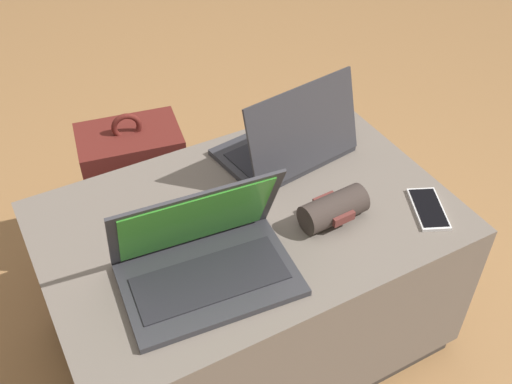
{
  "coord_description": "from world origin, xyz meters",
  "views": [
    {
      "loc": [
        -0.48,
        -0.92,
        1.47
      ],
      "look_at": [
        0.02,
        -0.01,
        0.56
      ],
      "focal_mm": 42.0,
      "sensor_mm": 36.0,
      "label": 1
    }
  ],
  "objects_px": {
    "cell_phone": "(428,209)",
    "backpack": "(138,194)",
    "laptop_near": "(205,259)",
    "laptop_far": "(289,143)",
    "wrist_brace": "(334,209)"
  },
  "relations": [
    {
      "from": "laptop_far",
      "to": "wrist_brace",
      "type": "height_order",
      "value": "laptop_far"
    },
    {
      "from": "laptop_near",
      "to": "backpack",
      "type": "distance_m",
      "value": 0.67
    },
    {
      "from": "backpack",
      "to": "wrist_brace",
      "type": "xyz_separation_m",
      "value": [
        0.31,
        -0.59,
        0.29
      ]
    },
    {
      "from": "laptop_near",
      "to": "laptop_far",
      "type": "bearing_deg",
      "value": 41.13
    },
    {
      "from": "backpack",
      "to": "laptop_near",
      "type": "bearing_deg",
      "value": 97.23
    },
    {
      "from": "laptop_near",
      "to": "cell_phone",
      "type": "relative_size",
      "value": 2.4
    },
    {
      "from": "backpack",
      "to": "wrist_brace",
      "type": "height_order",
      "value": "wrist_brace"
    },
    {
      "from": "laptop_near",
      "to": "cell_phone",
      "type": "bearing_deg",
      "value": -2.2
    },
    {
      "from": "wrist_brace",
      "to": "laptop_near",
      "type": "bearing_deg",
      "value": -178.48
    },
    {
      "from": "laptop_far",
      "to": "cell_phone",
      "type": "relative_size",
      "value": 2.23
    },
    {
      "from": "laptop_far",
      "to": "wrist_brace",
      "type": "xyz_separation_m",
      "value": [
        -0.03,
        -0.26,
        -0.01
      ]
    },
    {
      "from": "laptop_far",
      "to": "wrist_brace",
      "type": "distance_m",
      "value": 0.26
    },
    {
      "from": "cell_phone",
      "to": "backpack",
      "type": "distance_m",
      "value": 0.9
    },
    {
      "from": "cell_phone",
      "to": "laptop_far",
      "type": "bearing_deg",
      "value": -36.07
    },
    {
      "from": "cell_phone",
      "to": "wrist_brace",
      "type": "xyz_separation_m",
      "value": [
        -0.22,
        0.08,
        0.03
      ]
    }
  ]
}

